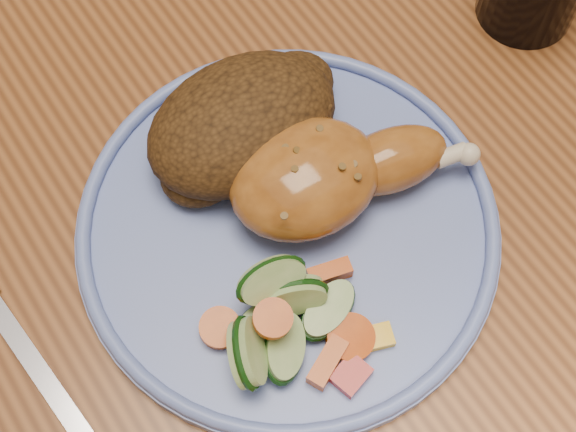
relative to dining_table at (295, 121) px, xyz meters
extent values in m
plane|color=brown|center=(0.00, 0.00, -0.67)|extent=(4.00, 4.00, 0.00)
cube|color=brown|center=(0.00, 0.00, 0.06)|extent=(0.90, 1.40, 0.04)
cylinder|color=#4C2D16|center=(-0.18, 0.37, -0.46)|extent=(0.04, 0.04, 0.41)
cylinder|color=#4C2D16|center=(0.18, 0.37, -0.46)|extent=(0.04, 0.04, 0.41)
cylinder|color=#6278C7|center=(-0.08, -0.11, 0.09)|extent=(0.29, 0.29, 0.01)
torus|color=#6278C7|center=(-0.08, -0.11, 0.10)|extent=(0.29, 0.29, 0.01)
ellipsoid|color=#A76223|center=(-0.06, -0.10, 0.12)|extent=(0.11, 0.09, 0.06)
ellipsoid|color=#A76223|center=(0.00, -0.12, 0.12)|extent=(0.09, 0.06, 0.04)
sphere|color=beige|center=(0.04, -0.15, 0.12)|extent=(0.02, 0.02, 0.02)
ellipsoid|color=#402710|center=(-0.07, -0.04, 0.12)|extent=(0.14, 0.10, 0.06)
ellipsoid|color=#402710|center=(-0.03, -0.03, 0.11)|extent=(0.07, 0.06, 0.04)
ellipsoid|color=#402710|center=(-0.11, -0.05, 0.11)|extent=(0.06, 0.05, 0.03)
cube|color=#A50A05|center=(-0.11, -0.22, 0.10)|extent=(0.03, 0.02, 0.01)
cube|color=#E5A507|center=(-0.08, -0.21, 0.10)|extent=(0.02, 0.02, 0.01)
cube|color=#DA4B07|center=(-0.12, -0.21, 0.10)|extent=(0.03, 0.02, 0.01)
cylinder|color=#DA4B07|center=(-0.16, -0.15, 0.10)|extent=(0.03, 0.03, 0.02)
cylinder|color=#DA4B07|center=(-0.13, -0.17, 0.13)|extent=(0.02, 0.03, 0.01)
cylinder|color=#DA4B07|center=(-0.10, -0.20, 0.10)|extent=(0.03, 0.03, 0.02)
cube|color=#DA4B07|center=(-0.08, -0.16, 0.10)|extent=(0.03, 0.02, 0.01)
cylinder|color=#A9C27E|center=(-0.12, -0.15, 0.13)|extent=(0.05, 0.04, 0.04)
cylinder|color=#A9C27E|center=(-0.11, -0.16, 0.12)|extent=(0.05, 0.04, 0.04)
cylinder|color=#A9C27E|center=(-0.13, -0.19, 0.11)|extent=(0.06, 0.06, 0.02)
cylinder|color=#A9C27E|center=(-0.16, -0.18, 0.12)|extent=(0.05, 0.05, 0.04)
cylinder|color=#A9C27E|center=(-0.14, -0.17, 0.10)|extent=(0.05, 0.05, 0.02)
cylinder|color=#A9C27E|center=(-0.10, -0.18, 0.10)|extent=(0.05, 0.06, 0.02)
cube|color=silver|center=(-0.27, -0.10, 0.09)|extent=(0.02, 0.12, 0.00)
camera|label=1|loc=(-0.21, -0.30, 0.59)|focal=50.00mm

